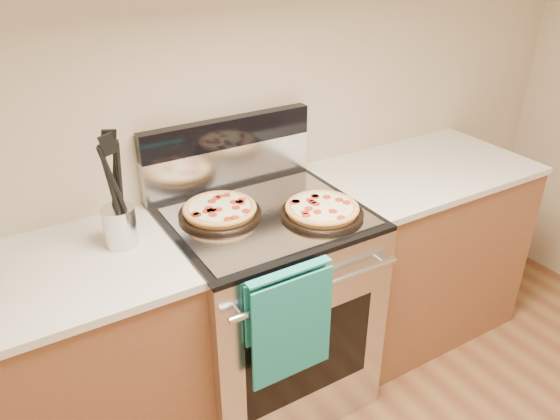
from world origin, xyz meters
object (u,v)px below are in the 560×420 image
range_body (266,309)px  pepperoni_pizza_front (322,210)px  pepperoni_pizza_back (220,211)px  utensil_crock (120,226)px

range_body → pepperoni_pizza_front: bearing=-35.8°
pepperoni_pizza_back → pepperoni_pizza_front: bearing=-30.5°
range_body → pepperoni_pizza_front: 0.54m
range_body → utensil_crock: (-0.54, 0.08, 0.53)m
pepperoni_pizza_front → utensil_crock: size_ratio=2.18×
pepperoni_pizza_front → utensil_crock: (-0.72, 0.21, 0.04)m
range_body → utensil_crock: bearing=171.2°
range_body → pepperoni_pizza_back: (-0.16, 0.07, 0.50)m
utensil_crock → pepperoni_pizza_back: bearing=-2.1°
range_body → pepperoni_pizza_back: pepperoni_pizza_back is taller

